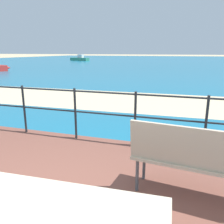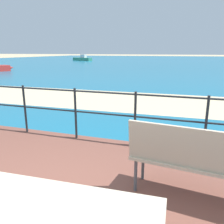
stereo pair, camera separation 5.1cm
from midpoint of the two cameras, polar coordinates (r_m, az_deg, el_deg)
name	(u,v)px [view 1 (the left image)]	position (r m, az deg, el deg)	size (l,w,h in m)	color
sea_water	(178,62)	(41.50, 16.04, 11.88)	(90.00, 90.00, 0.01)	#196B8E
beach_strip	(143,102)	(8.26, 7.38, 2.59)	(54.00, 3.43, 0.01)	beige
park_bench	(201,158)	(2.74, 20.57, -10.62)	(1.59, 0.59, 0.93)	#BCAD93
railing_fence	(104,110)	(4.27, -2.33, 0.55)	(5.94, 0.04, 1.00)	#1E2328
boat_mid	(79,59)	(44.56, -8.10, 12.92)	(4.63, 2.37, 1.12)	#338466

